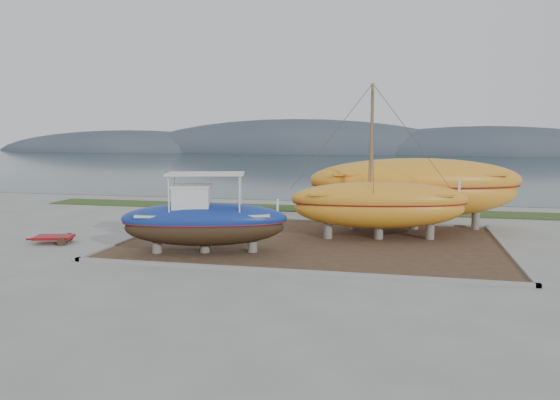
% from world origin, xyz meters
% --- Properties ---
extents(ground, '(140.00, 140.00, 0.00)m').
position_xyz_m(ground, '(0.00, 0.00, 0.00)').
color(ground, gray).
rests_on(ground, ground).
extents(dirt_patch, '(18.00, 12.00, 0.06)m').
position_xyz_m(dirt_patch, '(0.00, 4.00, 0.03)').
color(dirt_patch, '#422D1E').
rests_on(dirt_patch, ground).
extents(curb_frame, '(18.60, 12.60, 0.15)m').
position_xyz_m(curb_frame, '(0.00, 4.00, 0.07)').
color(curb_frame, gray).
rests_on(curb_frame, ground).
extents(grass_strip, '(44.00, 3.00, 0.08)m').
position_xyz_m(grass_strip, '(0.00, 15.50, 0.04)').
color(grass_strip, '#284219').
rests_on(grass_strip, ground).
extents(sea, '(260.00, 100.00, 0.04)m').
position_xyz_m(sea, '(0.00, 70.00, 0.00)').
color(sea, '#182B30').
rests_on(sea, ground).
extents(mountain_ridge, '(200.00, 36.00, 20.00)m').
position_xyz_m(mountain_ridge, '(0.00, 125.00, 0.00)').
color(mountain_ridge, '#333D49').
rests_on(mountain_ridge, ground).
extents(blue_caique, '(7.80, 4.17, 3.59)m').
position_xyz_m(blue_caique, '(-4.33, 0.43, 1.86)').
color(blue_caique, navy).
rests_on(blue_caique, dirt_patch).
extents(white_dinghy, '(4.14, 2.02, 1.19)m').
position_xyz_m(white_dinghy, '(-7.77, 6.01, 0.66)').
color(white_dinghy, silver).
rests_on(white_dinghy, dirt_patch).
extents(orange_sailboat, '(9.28, 4.20, 7.79)m').
position_xyz_m(orange_sailboat, '(3.20, 5.38, 3.95)').
color(orange_sailboat, orange).
rests_on(orange_sailboat, dirt_patch).
extents(orange_bare_hull, '(12.26, 5.87, 3.86)m').
position_xyz_m(orange_bare_hull, '(5.03, 8.67, 1.99)').
color(orange_bare_hull, orange).
rests_on(orange_bare_hull, dirt_patch).
extents(red_trailer, '(2.94, 2.04, 0.38)m').
position_xyz_m(red_trailer, '(-12.42, 0.95, 0.19)').
color(red_trailer, maroon).
rests_on(red_trailer, ground).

